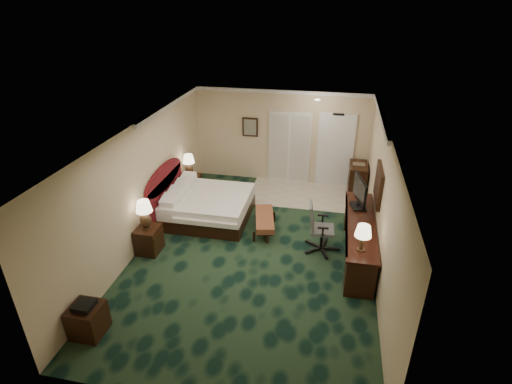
% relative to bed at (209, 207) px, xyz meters
% --- Properties ---
extents(floor, '(5.00, 7.50, 0.00)m').
position_rel_bed_xyz_m(floor, '(1.41, -1.17, -0.31)').
color(floor, black).
rests_on(floor, ground).
extents(ceiling, '(5.00, 7.50, 0.00)m').
position_rel_bed_xyz_m(ceiling, '(1.41, -1.17, 2.39)').
color(ceiling, silver).
rests_on(ceiling, wall_back).
extents(wall_back, '(5.00, 0.00, 2.70)m').
position_rel_bed_xyz_m(wall_back, '(1.41, 2.58, 1.04)').
color(wall_back, beige).
rests_on(wall_back, ground).
extents(wall_front, '(5.00, 0.00, 2.70)m').
position_rel_bed_xyz_m(wall_front, '(1.41, -4.92, 1.04)').
color(wall_front, beige).
rests_on(wall_front, ground).
extents(wall_left, '(0.00, 7.50, 2.70)m').
position_rel_bed_xyz_m(wall_left, '(-1.09, -1.17, 1.04)').
color(wall_left, beige).
rests_on(wall_left, ground).
extents(wall_right, '(0.00, 7.50, 2.70)m').
position_rel_bed_xyz_m(wall_right, '(3.91, -1.17, 1.04)').
color(wall_right, beige).
rests_on(wall_right, ground).
extents(crown_molding, '(5.00, 7.50, 0.10)m').
position_rel_bed_xyz_m(crown_molding, '(1.41, -1.17, 2.34)').
color(crown_molding, white).
rests_on(crown_molding, wall_back).
extents(tile_patch, '(3.20, 1.70, 0.01)m').
position_rel_bed_xyz_m(tile_patch, '(2.31, 1.73, -0.31)').
color(tile_patch, beige).
rests_on(tile_patch, ground).
extents(headboard, '(0.12, 2.00, 1.40)m').
position_rel_bed_xyz_m(headboard, '(-1.03, -0.17, 0.39)').
color(headboard, '#4A0B12').
rests_on(headboard, ground).
extents(entry_door, '(1.02, 0.06, 2.18)m').
position_rel_bed_xyz_m(entry_door, '(2.96, 2.55, 0.74)').
color(entry_door, white).
rests_on(entry_door, ground).
extents(closet_doors, '(1.20, 0.06, 2.10)m').
position_rel_bed_xyz_m(closet_doors, '(1.66, 2.54, 0.74)').
color(closet_doors, silver).
rests_on(closet_doors, ground).
extents(wall_art, '(0.45, 0.06, 0.55)m').
position_rel_bed_xyz_m(wall_art, '(0.51, 2.54, 1.29)').
color(wall_art, slate).
rests_on(wall_art, wall_back).
extents(wall_mirror, '(0.05, 0.95, 0.75)m').
position_rel_bed_xyz_m(wall_mirror, '(3.87, -0.57, 1.24)').
color(wall_mirror, white).
rests_on(wall_mirror, wall_right).
extents(bed, '(1.98, 1.84, 0.63)m').
position_rel_bed_xyz_m(bed, '(0.00, 0.00, 0.00)').
color(bed, white).
rests_on(bed, ground).
extents(nightstand_near, '(0.46, 0.53, 0.58)m').
position_rel_bed_xyz_m(nightstand_near, '(-0.84, -1.63, -0.02)').
color(nightstand_near, black).
rests_on(nightstand_near, ground).
extents(nightstand_far, '(0.49, 0.56, 0.61)m').
position_rel_bed_xyz_m(nightstand_far, '(-0.83, 1.02, -0.01)').
color(nightstand_far, black).
rests_on(nightstand_far, ground).
extents(lamp_near, '(0.41, 0.41, 0.65)m').
position_rel_bed_xyz_m(lamp_near, '(-0.85, -1.63, 0.59)').
color(lamp_near, '#332415').
rests_on(lamp_near, nightstand_near).
extents(lamp_far, '(0.40, 0.40, 0.60)m').
position_rel_bed_xyz_m(lamp_far, '(-0.86, 1.08, 0.60)').
color(lamp_far, '#332415').
rests_on(lamp_far, nightstand_far).
extents(bed_bench, '(0.64, 1.23, 0.40)m').
position_rel_bed_xyz_m(bed_bench, '(1.47, -0.34, -0.12)').
color(bed_bench, brown).
rests_on(bed_bench, ground).
extents(side_table, '(0.51, 0.51, 0.55)m').
position_rel_bed_xyz_m(side_table, '(-0.81, -4.02, -0.04)').
color(side_table, black).
rests_on(side_table, ground).
extents(desk, '(0.61, 2.82, 0.81)m').
position_rel_bed_xyz_m(desk, '(3.59, -0.91, 0.09)').
color(desk, black).
rests_on(desk, ground).
extents(tv, '(0.26, 0.88, 0.69)m').
position_rel_bed_xyz_m(tv, '(3.54, -0.25, 0.84)').
color(tv, black).
rests_on(tv, desk).
extents(desk_lamp, '(0.39, 0.39, 0.53)m').
position_rel_bed_xyz_m(desk_lamp, '(3.56, -1.91, 0.77)').
color(desk_lamp, '#332415').
rests_on(desk_lamp, desk).
extents(desk_chair, '(0.69, 0.65, 1.12)m').
position_rel_bed_xyz_m(desk_chair, '(2.82, -0.84, 0.25)').
color(desk_chair, '#5A5A5A').
rests_on(desk_chair, ground).
extents(minibar, '(0.47, 0.85, 0.90)m').
position_rel_bed_xyz_m(minibar, '(3.62, 2.03, 0.13)').
color(minibar, black).
rests_on(minibar, ground).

